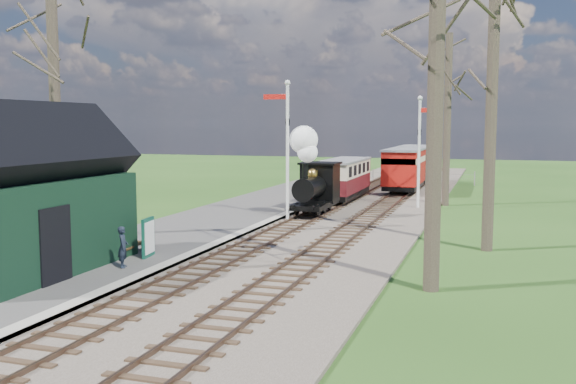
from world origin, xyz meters
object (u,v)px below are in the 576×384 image
red_carriage_b (415,164)px  person (123,247)px  station_shed (32,198)px  semaphore_near (286,140)px  semaphore_far (421,143)px  red_carriage_a (404,169)px  sign_board (148,237)px  bench (125,241)px  locomotive (313,177)px  coach (343,177)px

red_carriage_b → person: (-4.73, -29.51, -0.74)m
station_shed → semaphore_near: bearing=73.6°
semaphore_far → red_carriage_a: semaphore_far is taller
sign_board → bench: (-0.93, 0.15, -0.19)m
station_shed → bench: size_ratio=3.90×
semaphore_far → red_carriage_a: bearing=104.0°
red_carriage_b → bench: bearing=-101.7°
person → bench: bearing=6.2°
locomotive → coach: bearing=89.9°
red_carriage_b → person: 29.90m
locomotive → bench: locomotive is taller
coach → red_carriage_a: 5.91m
coach → person: size_ratio=5.40×
station_shed → semaphore_near: semaphore_near is taller
coach → red_carriage_a: bearing=63.9°
semaphore_near → person: size_ratio=5.18×
red_carriage_a → red_carriage_b: size_ratio=1.00×
locomotive → person: bearing=-99.5°
station_shed → locomotive: (4.29, 13.76, -0.38)m
station_shed → semaphore_far: 20.01m
station_shed → bench: bearing=67.6°
locomotive → sign_board: locomotive is taller
bench → station_shed: bearing=-112.4°
coach → red_carriage_b: (2.60, 10.81, 0.15)m
station_shed → coach: 20.29m
semaphore_far → sign_board: size_ratio=4.68×
locomotive → person: (-2.12, -12.65, -1.09)m
locomotive → station_shed: bearing=-107.3°
station_shed → sign_board: station_shed is taller
station_shed → person: 2.84m
semaphore_far → red_carriage_a: 7.56m
semaphore_near → red_carriage_a: 13.70m
semaphore_near → locomotive: (0.76, 1.76, -1.73)m
person → coach: bearing=-31.0°
semaphore_near → locomotive: semaphore_near is taller
station_shed → sign_board: 3.68m
semaphore_far → red_carriage_b: 12.87m
semaphore_near → locomotive: 2.58m
bench → red_carriage_a: bearing=75.6°
red_carriage_b → bench: (-5.74, -27.81, -0.92)m
station_shed → red_carriage_b: station_shed is taller
red_carriage_b → bench: red_carriage_b is taller
red_carriage_a → bench: size_ratio=3.27×
station_shed → red_carriage_b: size_ratio=1.19×
station_shed → coach: size_ratio=0.97×
coach → red_carriage_b: size_ratio=1.23×
semaphore_near → red_carriage_a: bearing=75.6°
coach → red_carriage_a: (2.60, 5.31, 0.15)m
locomotive → red_carriage_b: size_ratio=0.77×
red_carriage_a → sign_board: (-4.81, -22.46, -0.73)m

